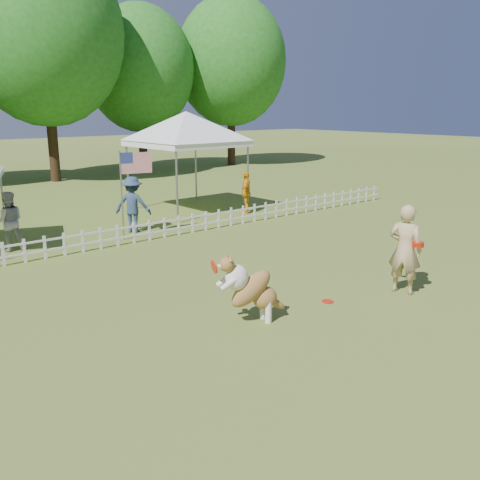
{
  "coord_description": "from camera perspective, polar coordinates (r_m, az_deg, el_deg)",
  "views": [
    {
      "loc": [
        -7.28,
        -6.04,
        3.72
      ],
      "look_at": [
        -0.56,
        2.0,
        1.1
      ],
      "focal_mm": 40.0,
      "sensor_mm": 36.0,
      "label": 1
    }
  ],
  "objects": [
    {
      "name": "ground",
      "position": [
        10.17,
        9.78,
        -7.64
      ],
      "size": [
        120.0,
        120.0,
        0.0
      ],
      "primitive_type": "plane",
      "color": "#47621E",
      "rests_on": "ground"
    },
    {
      "name": "picket_fence",
      "position": [
        15.33,
        -10.44,
        0.91
      ],
      "size": [
        22.0,
        0.08,
        0.6
      ],
      "primitive_type": null,
      "color": "white",
      "rests_on": "ground"
    },
    {
      "name": "handler",
      "position": [
        11.31,
        17.19,
        -0.94
      ],
      "size": [
        0.61,
        0.77,
        1.84
      ],
      "primitive_type": "imported",
      "rotation": [
        0.0,
        0.0,
        1.85
      ],
      "color": "tan",
      "rests_on": "ground"
    },
    {
      "name": "dog",
      "position": [
        9.35,
        1.3,
        -5.2
      ],
      "size": [
        1.31,
        0.76,
        1.28
      ],
      "primitive_type": null,
      "rotation": [
        0.0,
        0.0,
        -0.29
      ],
      "color": "brown",
      "rests_on": "ground"
    },
    {
      "name": "frisbee_on_turf",
      "position": [
        10.68,
        9.34,
        -6.49
      ],
      "size": [
        0.3,
        0.3,
        0.02
      ],
      "primitive_type": "cylinder",
      "rotation": [
        0.0,
        0.0,
        -0.39
      ],
      "color": "red",
      "rests_on": "ground"
    },
    {
      "name": "canopy_tent_right",
      "position": [
        19.56,
        -5.66,
        8.17
      ],
      "size": [
        3.47,
        3.47,
        3.49
      ],
      "primitive_type": null,
      "rotation": [
        0.0,
        0.0,
        0.03
      ],
      "color": "white",
      "rests_on": "ground"
    },
    {
      "name": "flag_pole",
      "position": [
        15.48,
        -12.49,
        4.59
      ],
      "size": [
        0.97,
        0.32,
        2.54
      ],
      "primitive_type": null,
      "rotation": [
        0.0,
        0.0,
        -0.23
      ],
      "color": "gray",
      "rests_on": "ground"
    },
    {
      "name": "spectator_a",
      "position": [
        15.31,
        -23.43,
        1.84
      ],
      "size": [
        0.9,
        0.78,
        1.58
      ],
      "primitive_type": "imported",
      "rotation": [
        0.0,
        0.0,
        2.88
      ],
      "color": "#9E9DA2",
      "rests_on": "ground"
    },
    {
      "name": "spectator_b",
      "position": [
        16.49,
        -11.36,
        3.72
      ],
      "size": [
        1.22,
        1.22,
        1.69
      ],
      "primitive_type": "imported",
      "rotation": [
        0.0,
        0.0,
        2.35
      ],
      "color": "navy",
      "rests_on": "ground"
    },
    {
      "name": "spectator_c",
      "position": [
        19.11,
        0.64,
        5.1
      ],
      "size": [
        0.91,
        0.84,
        1.5
      ],
      "primitive_type": "imported",
      "rotation": [
        0.0,
        0.0,
        3.83
      ],
      "color": "orange",
      "rests_on": "ground"
    },
    {
      "name": "tree_center_right",
      "position": [
        29.05,
        -20.05,
        18.33
      ],
      "size": [
        7.6,
        7.6,
        12.6
      ],
      "primitive_type": null,
      "color": "#225E1A",
      "rests_on": "ground"
    },
    {
      "name": "tree_right",
      "position": [
        32.89,
        -10.61,
        16.39
      ],
      "size": [
        6.2,
        6.2,
        10.4
      ],
      "primitive_type": null,
      "color": "#225E1A",
      "rests_on": "ground"
    },
    {
      "name": "tree_far_right",
      "position": [
        35.48,
        -0.95,
        17.24
      ],
      "size": [
        7.0,
        7.0,
        11.4
      ],
      "primitive_type": null,
      "color": "#225E1A",
      "rests_on": "ground"
    }
  ]
}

